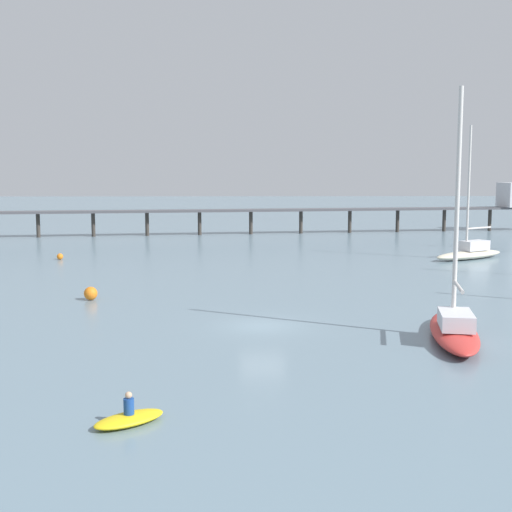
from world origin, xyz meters
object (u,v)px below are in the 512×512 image
(sailboat_red, at_px, (454,326))
(dinghy_yellow, at_px, (129,418))
(mooring_buoy_far, at_px, (60,257))
(mooring_buoy_mid, at_px, (91,293))
(sailboat_cream, at_px, (470,251))
(pier, at_px, (367,204))

(sailboat_red, xyz_separation_m, dinghy_yellow, (-14.65, -11.44, -0.53))
(sailboat_red, bearing_deg, mooring_buoy_far, 131.20)
(mooring_buoy_mid, distance_m, mooring_buoy_far, 22.63)
(sailboat_cream, bearing_deg, dinghy_yellow, -120.87)
(mooring_buoy_mid, bearing_deg, pier, 61.30)
(dinghy_yellow, bearing_deg, mooring_buoy_mid, 105.43)
(mooring_buoy_far, bearing_deg, sailboat_cream, -0.36)
(sailboat_red, height_order, mooring_buoy_far, sailboat_red)
(sailboat_cream, bearing_deg, sailboat_red, -109.64)
(sailboat_red, bearing_deg, sailboat_cream, 70.36)
(mooring_buoy_far, bearing_deg, pier, 39.59)
(dinghy_yellow, bearing_deg, sailboat_cream, 59.13)
(dinghy_yellow, xyz_separation_m, mooring_buoy_mid, (-6.30, 22.82, 0.24))
(sailboat_cream, bearing_deg, pier, 99.41)
(mooring_buoy_far, bearing_deg, dinghy_yellow, -72.45)
(pier, height_order, mooring_buoy_far, pier)
(sailboat_cream, distance_m, mooring_buoy_far, 40.18)
(pier, bearing_deg, mooring_buoy_far, -140.41)
(mooring_buoy_mid, bearing_deg, sailboat_cream, 32.91)
(dinghy_yellow, xyz_separation_m, mooring_buoy_far, (-13.95, 44.11, 0.09))
(sailboat_red, distance_m, dinghy_yellow, 18.60)
(pier, relative_size, mooring_buoy_far, 140.87)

